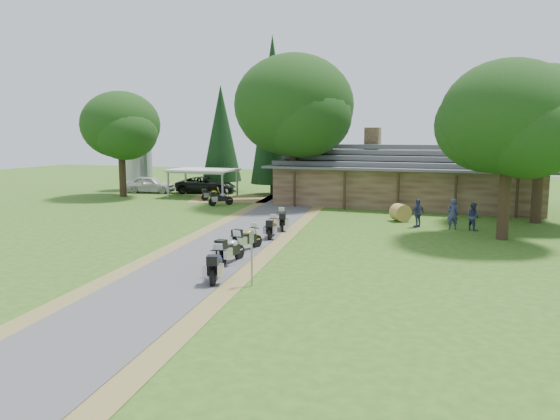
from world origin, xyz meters
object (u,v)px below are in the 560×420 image
(motorcycle_row_d, at_px, (272,227))
(motorcycle_carport_a, at_px, (212,194))
(silo, at_px, (137,160))
(motorcycle_row_a, at_px, (216,264))
(carport, at_px, (203,183))
(car_white_sedan, at_px, (150,182))
(motorcycle_row_e, at_px, (282,219))
(lodge, at_px, (407,174))
(motorcycle_row_c, at_px, (247,237))
(motorcycle_carport_b, at_px, (221,198))
(car_dark_suv, at_px, (206,181))
(hay_bale, at_px, (400,213))
(motorcycle_row_b, at_px, (230,248))

(motorcycle_row_d, distance_m, motorcycle_carport_a, 17.59)
(silo, bearing_deg, motorcycle_row_a, -50.63)
(carport, height_order, car_white_sedan, carport)
(motorcycle_carport_a, bearing_deg, motorcycle_row_e, -87.13)
(lodge, relative_size, motorcycle_row_c, 11.22)
(lodge, distance_m, motorcycle_row_c, 21.09)
(car_white_sedan, relative_size, motorcycle_row_e, 3.33)
(car_white_sedan, bearing_deg, motorcycle_row_d, -141.78)
(lodge, xyz_separation_m, carport, (-17.89, -1.00, -1.19))
(motorcycle_carport_a, relative_size, motorcycle_carport_b, 0.91)
(carport, relative_size, motorcycle_row_e, 3.18)
(silo, relative_size, car_white_sedan, 1.00)
(car_dark_suv, distance_m, motorcycle_carport_a, 6.08)
(carport, relative_size, hay_bale, 5.14)
(silo, xyz_separation_m, motorcycle_row_e, (21.94, -16.98, -2.42))
(car_dark_suv, xyz_separation_m, motorcycle_row_a, (15.26, -27.95, -0.52))
(lodge, height_order, motorcycle_row_b, lodge)
(carport, relative_size, car_white_sedan, 0.96)
(silo, height_order, carport, silo)
(motorcycle_row_e, bearing_deg, motorcycle_carport_a, 20.66)
(motorcycle_row_a, height_order, motorcycle_carport_b, motorcycle_row_a)
(carport, relative_size, motorcycle_row_d, 3.26)
(motorcycle_row_e, height_order, hay_bale, motorcycle_row_e)
(motorcycle_row_c, relative_size, motorcycle_carport_b, 1.03)
(lodge, xyz_separation_m, motorcycle_carport_a, (-15.92, -3.07, -1.88))
(lodge, distance_m, motorcycle_row_d, 17.76)
(motorcycle_row_b, bearing_deg, car_dark_suv, 35.64)
(motorcycle_row_c, bearing_deg, hay_bale, -10.02)
(car_dark_suv, height_order, motorcycle_row_b, car_dark_suv)
(motorcycle_row_a, relative_size, motorcycle_carport_a, 1.17)
(car_white_sedan, bearing_deg, carport, -111.94)
(motorcycle_carport_b, bearing_deg, motorcycle_row_a, -113.20)
(silo, xyz_separation_m, carport, (9.48, -3.60, -1.79))
(car_white_sedan, distance_m, motorcycle_row_c, 28.41)
(motorcycle_row_d, height_order, motorcycle_row_e, motorcycle_row_e)
(car_dark_suv, relative_size, motorcycle_carport_a, 3.72)
(car_white_sedan, height_order, motorcycle_row_c, car_white_sedan)
(lodge, distance_m, motorcycle_row_a, 26.30)
(motorcycle_row_b, bearing_deg, motorcycle_carport_a, 34.87)
(carport, bearing_deg, motorcycle_row_e, -49.50)
(car_white_sedan, bearing_deg, motorcycle_row_c, -146.96)
(motorcycle_row_a, distance_m, motorcycle_row_c, 5.65)
(motorcycle_row_a, bearing_deg, motorcycle_carport_b, 7.94)
(lodge, distance_m, car_dark_suv, 19.36)
(carport, distance_m, motorcycle_carport_a, 2.94)
(motorcycle_carport_b, relative_size, hay_bale, 1.63)
(motorcycle_row_c, xyz_separation_m, motorcycle_row_e, (-0.38, 6.02, -0.03))
(motorcycle_carport_b, bearing_deg, hay_bale, -60.70)
(motorcycle_row_b, relative_size, hay_bale, 1.74)
(motorcycle_row_c, height_order, motorcycle_carport_b, motorcycle_row_c)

